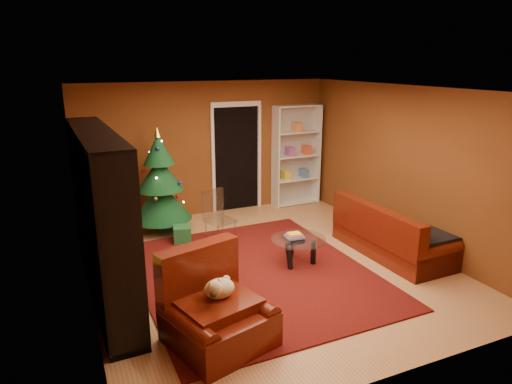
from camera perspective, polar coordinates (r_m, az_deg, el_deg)
name	(u,v)px	position (r m, az deg, el deg)	size (l,w,h in m)	color
floor	(267,267)	(6.96, 1.35, -9.38)	(5.00, 5.50, 0.05)	#B1794A
ceiling	(268,87)	(6.29, 1.51, 12.96)	(5.00, 5.50, 0.05)	silver
wall_back	(207,149)	(9.02, -6.13, 5.37)	(5.00, 0.05, 2.60)	brown
wall_left	(79,204)	(5.92, -21.28, -1.41)	(0.05, 5.50, 2.60)	brown
wall_right	(406,166)	(7.88, 18.30, 3.07)	(0.05, 5.50, 2.60)	brown
doorway	(237,159)	(9.23, -2.44, 4.11)	(1.06, 0.60, 2.16)	black
rug	(254,274)	(6.69, -0.25, -10.16)	(3.18, 3.71, 0.02)	#57110E
media_unit	(102,218)	(5.99, -18.69, -3.07)	(0.44, 2.85, 2.18)	black
christmas_tree	(160,182)	(8.20, -11.89, 1.26)	(1.06, 1.06, 1.89)	#0C391B
gift_box_teal	(166,222)	(8.47, -11.21, -3.74)	(0.28, 0.28, 0.28)	#23697F
gift_box_green	(182,234)	(7.83, -9.20, -5.26)	(0.29, 0.29, 0.29)	#1C5C2D
gift_box_red	(160,216)	(8.90, -11.85, -2.90)	(0.24, 0.24, 0.24)	maroon
white_bookshelf	(296,156)	(9.62, 5.06, 4.54)	(1.00, 0.36, 2.15)	white
armchair	(219,309)	(5.04, -4.69, -14.37)	(1.07, 1.07, 0.84)	#491107
dog	(219,289)	(5.00, -4.60, -11.94)	(0.40, 0.30, 0.27)	beige
sofa	(393,228)	(7.53, 16.75, -4.36)	(1.98, 0.89, 0.85)	#491107
coffee_table	(298,251)	(6.93, 5.30, -7.37)	(0.82, 0.82, 0.51)	gray
acrylic_chair	(220,221)	(7.59, -4.49, -3.60)	(0.43, 0.46, 0.83)	#66605B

